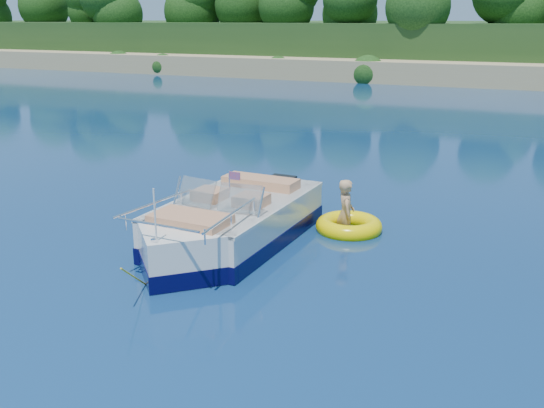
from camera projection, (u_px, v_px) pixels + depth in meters
name	position (u px, v px, depth m)	size (l,w,h in m)	color
ground	(127.00, 282.00, 10.43)	(160.00, 160.00, 0.00)	#091E40
shoreline	(487.00, 51.00, 65.83)	(170.00, 59.00, 6.00)	tan
treeline	(465.00, 1.00, 44.60)	(150.00, 7.12, 8.19)	#2F1F0F
motorboat	(227.00, 228.00, 11.99)	(2.29, 6.01, 2.00)	silver
tow_tube	(349.00, 226.00, 12.96)	(1.48, 1.48, 0.38)	#FADC00
boy	(345.00, 231.00, 12.96)	(0.58, 0.38, 1.58)	tan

